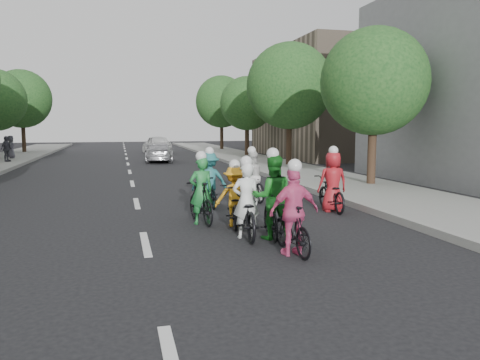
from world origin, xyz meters
name	(u,v)px	position (x,y,z in m)	size (l,w,h in m)	color
ground	(145,244)	(0.00, 0.00, 0.00)	(120.00, 120.00, 0.00)	black
sidewalk_right	(315,176)	(8.00, 10.00, 0.07)	(4.00, 80.00, 0.15)	gray
curb_right	(274,177)	(6.05, 10.00, 0.09)	(0.18, 80.00, 0.18)	#999993
bldg_se	(339,104)	(16.00, 24.00, 4.00)	(10.00, 14.00, 8.00)	gray
tree_l_5	(22,99)	(-8.20, 33.00, 4.52)	(4.80, 4.80, 6.93)	black
tree_r_0	(374,82)	(8.80, 6.60, 3.96)	(4.00, 4.00, 5.97)	black
tree_r_1	(290,86)	(8.80, 15.60, 4.52)	(4.80, 4.80, 6.93)	black
tree_r_2	(247,103)	(8.80, 24.60, 3.96)	(4.00, 4.00, 5.97)	black
tree_r_3	(222,102)	(8.80, 33.60, 4.52)	(4.80, 4.80, 6.93)	black
cyclist_0	(245,210)	(2.08, 0.08, 0.58)	(0.82, 1.97, 1.73)	black
cyclist_1	(272,204)	(2.59, -0.16, 0.72)	(0.94, 1.64, 1.90)	black
cyclist_2	(234,202)	(2.12, 1.21, 0.57)	(1.00, 1.83, 1.57)	black
cyclist_3	(293,220)	(2.58, -1.43, 0.64)	(0.97, 1.57, 1.76)	black
cyclist_4	(332,189)	(5.17, 2.40, 0.62)	(0.84, 1.84, 1.80)	black
cyclist_5	(201,198)	(1.41, 1.69, 0.61)	(0.74, 1.75, 1.75)	black
cyclist_6	(251,182)	(3.49, 4.61, 0.61)	(0.94, 1.96, 1.71)	black
cyclist_7	(209,184)	(2.02, 3.82, 0.68)	(1.08, 1.54, 1.74)	black
follow_car_lead	(160,152)	(2.04, 21.28, 0.61)	(1.72, 4.23, 1.23)	#B8B7BD
follow_car_trail	(157,144)	(2.55, 30.58, 0.76)	(1.79, 4.46, 1.52)	silver
spectator_1	(6,149)	(-7.14, 21.75, 0.93)	(0.92, 0.38, 1.56)	#474651
spectator_2	(11,147)	(-7.57, 24.99, 0.91)	(0.74, 0.48, 1.52)	#4D4B58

